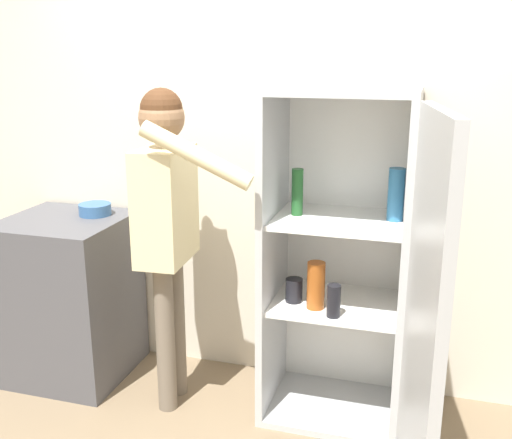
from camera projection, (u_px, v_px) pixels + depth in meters
name	position (u px, v px, depth m)	size (l,w,h in m)	color
wall_back	(285.00, 158.00, 3.24)	(7.00, 0.06, 2.55)	beige
refrigerator	(357.00, 269.00, 2.83)	(0.85, 1.23, 1.68)	#B7BABC
person	(167.00, 208.00, 2.97)	(0.64, 0.51, 1.67)	#726656
counter	(70.00, 297.00, 3.44)	(0.65, 0.63, 0.94)	#4C4C51
bowl	(95.00, 209.00, 3.38)	(0.18, 0.18, 0.06)	#335B8E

